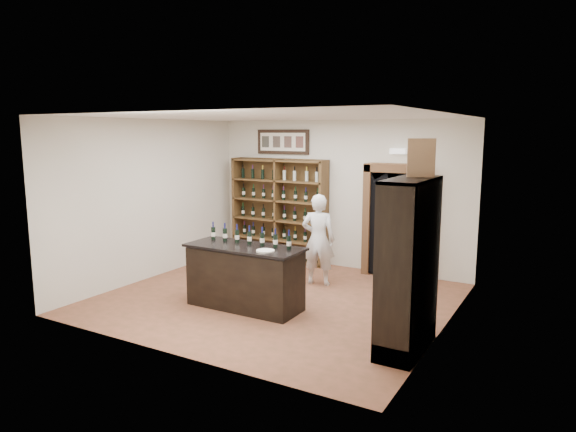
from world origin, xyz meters
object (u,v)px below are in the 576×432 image
object	(u,v)px
counter_bottle_0	(213,233)
side_cabinet	(410,293)
tasting_counter	(245,277)
wine_crate	(421,158)
wine_shelf	(280,210)
shopkeeper	(318,240)

from	to	relation	value
counter_bottle_0	side_cabinet	xyz separation A→B (m)	(3.44, -0.44, -0.35)
tasting_counter	wine_crate	xyz separation A→B (m)	(2.72, -0.03, 1.95)
wine_shelf	counter_bottle_0	bearing A→B (deg)	-82.25
side_cabinet	shopkeeper	size ratio (longest dim) A/B	1.32
tasting_counter	wine_crate	bearing A→B (deg)	-0.67
shopkeeper	wine_crate	size ratio (longest dim) A/B	3.48
tasting_counter	shopkeeper	size ratio (longest dim) A/B	1.13
wine_shelf	side_cabinet	distance (m)	5.02
wine_shelf	counter_bottle_0	size ratio (longest dim) A/B	7.33
side_cabinet	wine_crate	bearing A→B (deg)	90.32
wine_crate	counter_bottle_0	bearing A→B (deg)	159.15
tasting_counter	wine_shelf	bearing A→B (deg)	110.56
counter_bottle_0	wine_crate	world-z (taller)	wine_crate
shopkeeper	wine_crate	distance (m)	3.29
counter_bottle_0	side_cabinet	size ratio (longest dim) A/B	0.14
side_cabinet	wine_crate	world-z (taller)	wine_crate
counter_bottle_0	wine_crate	distance (m)	3.70
wine_crate	shopkeeper	bearing A→B (deg)	124.76
shopkeeper	wine_shelf	bearing A→B (deg)	-52.26
wine_shelf	counter_bottle_0	xyz separation A→B (m)	(0.38, -2.79, 0.01)
tasting_counter	wine_crate	size ratio (longest dim) A/B	3.92
side_cabinet	shopkeeper	distance (m)	3.04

